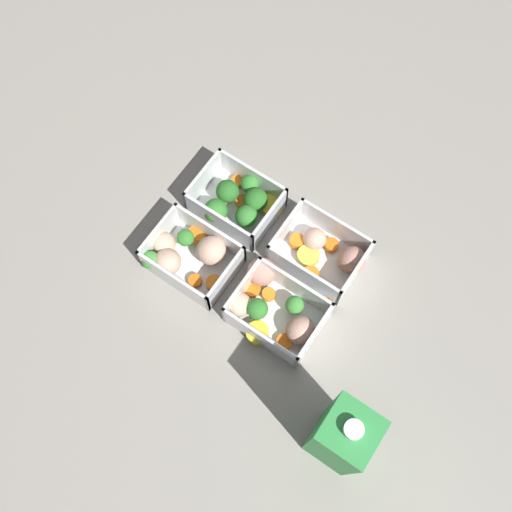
{
  "coord_description": "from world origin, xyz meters",
  "views": [
    {
      "loc": [
        -0.19,
        0.28,
        0.9
      ],
      "look_at": [
        0.0,
        0.0,
        0.02
      ],
      "focal_mm": 42.0,
      "sensor_mm": 36.0,
      "label": 1
    }
  ],
  "objects_px": {
    "container_far_left": "(273,308)",
    "container_far_right": "(188,255)",
    "container_near_right": "(239,202)",
    "container_near_left": "(325,253)",
    "juice_carton": "(342,436)"
  },
  "relations": [
    {
      "from": "container_near_right",
      "to": "container_far_left",
      "type": "xyz_separation_m",
      "value": [
        -0.14,
        0.12,
        -0.0
      ]
    },
    {
      "from": "container_near_left",
      "to": "juice_carton",
      "type": "height_order",
      "value": "juice_carton"
    },
    {
      "from": "container_far_left",
      "to": "container_near_right",
      "type": "bearing_deg",
      "value": -39.06
    },
    {
      "from": "container_near_left",
      "to": "container_far_left",
      "type": "distance_m",
      "value": 0.12
    },
    {
      "from": "container_near_right",
      "to": "container_far_left",
      "type": "relative_size",
      "value": 0.91
    },
    {
      "from": "container_far_right",
      "to": "juice_carton",
      "type": "height_order",
      "value": "juice_carton"
    },
    {
      "from": "container_far_right",
      "to": "juice_carton",
      "type": "distance_m",
      "value": 0.36
    },
    {
      "from": "container_near_right",
      "to": "juice_carton",
      "type": "xyz_separation_m",
      "value": [
        -0.32,
        0.23,
        0.07
      ]
    },
    {
      "from": "container_far_left",
      "to": "container_far_right",
      "type": "xyz_separation_m",
      "value": [
        0.16,
        0.0,
        -0.0
      ]
    },
    {
      "from": "container_near_right",
      "to": "container_far_right",
      "type": "relative_size",
      "value": 0.98
    },
    {
      "from": "container_near_right",
      "to": "container_far_left",
      "type": "height_order",
      "value": "same"
    },
    {
      "from": "container_near_left",
      "to": "container_far_right",
      "type": "distance_m",
      "value": 0.22
    },
    {
      "from": "container_near_left",
      "to": "juice_carton",
      "type": "bearing_deg",
      "value": 124.52
    },
    {
      "from": "container_far_right",
      "to": "container_near_left",
      "type": "bearing_deg",
      "value": -144.92
    },
    {
      "from": "container_far_right",
      "to": "juice_carton",
      "type": "relative_size",
      "value": 0.72
    }
  ]
}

